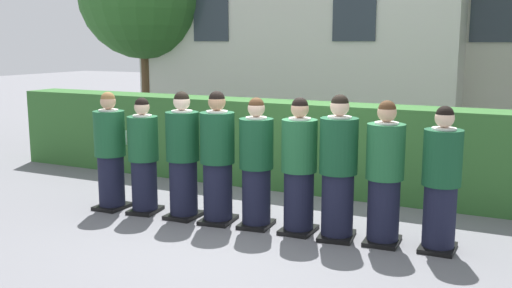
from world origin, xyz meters
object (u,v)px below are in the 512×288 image
Objects in this scene: student_front_row_1 at (144,159)px; student_front_row_7 at (385,176)px; student_front_row_5 at (299,169)px; student_front_row_6 at (338,171)px; student_front_row_3 at (218,161)px; student_front_row_0 at (110,154)px; student_front_row_2 at (183,158)px; student_front_row_4 at (256,166)px; student_front_row_8 at (441,183)px.

student_front_row_7 reaches higher than student_front_row_1.
student_front_row_6 is (0.49, -0.00, 0.03)m from student_front_row_5.
student_front_row_0 is at bearing -176.23° from student_front_row_3.
student_front_row_2 reaches higher than student_front_row_7.
student_front_row_1 is 2.19m from student_front_row_5.
student_front_row_6 reaches higher than student_front_row_1.
student_front_row_1 is 1.11m from student_front_row_3.
student_front_row_3 is 1.02× the size of student_front_row_7.
student_front_row_7 is at bearing 2.93° from student_front_row_4.
student_front_row_7 is (2.09, 0.13, -0.02)m from student_front_row_3.
student_front_row_4 is 1.57m from student_front_row_7.
student_front_row_2 is 1.59m from student_front_row_5.
student_front_row_3 is at bearing -177.45° from student_front_row_6.
student_front_row_4 is (0.52, 0.05, -0.03)m from student_front_row_3.
student_front_row_0 is at bearing -174.97° from student_front_row_1.
student_front_row_2 reaches higher than student_front_row_0.
student_front_row_3 is 2.71m from student_front_row_8.
student_front_row_6 is (3.20, 0.18, 0.04)m from student_front_row_0.
student_front_row_5 reaches higher than student_front_row_1.
student_front_row_0 reaches higher than student_front_row_8.
student_front_row_0 is at bearing -175.60° from student_front_row_2.
student_front_row_3 is at bearing 3.17° from student_front_row_1.
student_front_row_0 is 2.16m from student_front_row_4.
student_front_row_8 is at bearing 3.31° from student_front_row_4.
student_front_row_3 is at bearing -174.63° from student_front_row_4.
student_front_row_4 is at bearing -178.87° from student_front_row_6.
student_front_row_4 is 0.98× the size of student_front_row_7.
student_front_row_1 is 0.95× the size of student_front_row_5.
student_front_row_6 is at bearing -173.52° from student_front_row_7.
student_front_row_5 is at bearing 3.94° from student_front_row_3.
student_front_row_7 is 1.02× the size of student_front_row_8.
student_front_row_2 is at bearing -176.11° from student_front_row_4.
student_front_row_0 reaches higher than student_front_row_1.
student_front_row_2 is 0.51m from student_front_row_3.
student_front_row_0 is 0.97× the size of student_front_row_2.
student_front_row_2 is 1.03× the size of student_front_row_8.
student_front_row_1 is at bearing -176.83° from student_front_row_3.
student_front_row_8 is (2.70, 0.18, -0.04)m from student_front_row_3.
student_front_row_8 is at bearing 3.71° from student_front_row_3.
student_front_row_3 is 0.99× the size of student_front_row_6.
student_front_row_2 is at bearing 4.40° from student_front_row_0.
student_front_row_6 reaches higher than student_front_row_2.
student_front_row_7 is (1.02, 0.06, 0.00)m from student_front_row_5.
student_front_row_7 reaches higher than student_front_row_8.
student_front_row_0 is 4.34m from student_front_row_8.
student_front_row_1 is at bearing 5.03° from student_front_row_0.
student_front_row_5 is at bearing 3.84° from student_front_row_0.
student_front_row_3 reaches higher than student_front_row_7.
student_front_row_3 reaches higher than student_front_row_0.
student_front_row_3 is (1.10, 0.06, 0.06)m from student_front_row_1.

